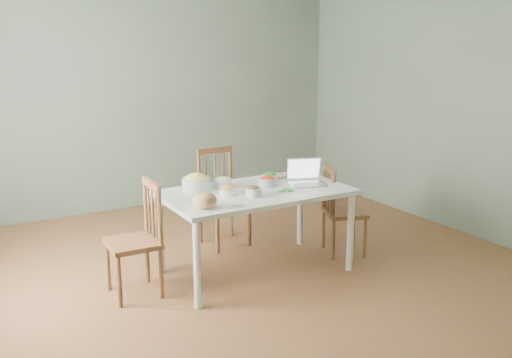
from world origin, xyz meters
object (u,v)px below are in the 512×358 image
chair_far (224,198)px  chair_right (345,210)px  laptop (307,173)px  dining_table (256,231)px  bowl_squash (196,182)px  chair_left (132,240)px  bread_boule (204,200)px

chair_far → chair_right: chair_far is taller
laptop → chair_right: bearing=25.0°
dining_table → chair_right: size_ratio=1.86×
chair_far → chair_right: 1.19m
bowl_squash → chair_left: bearing=-164.8°
chair_right → bowl_squash: size_ratio=3.48×
dining_table → laptop: laptop is taller
dining_table → chair_left: bearing=175.3°
dining_table → chair_right: (0.97, -0.03, 0.05)m
bread_boule → chair_left: bearing=143.7°
dining_table → bread_boule: bearing=-156.9°
chair_far → chair_left: bearing=-153.2°
bread_boule → laptop: laptop is taller
dining_table → laptop: bearing=-8.0°
dining_table → chair_right: 0.97m
laptop → dining_table: bearing=-168.0°
dining_table → bread_boule: 0.80m
chair_right → laptop: bearing=116.0°
dining_table → chair_far: size_ratio=1.66×
dining_table → bread_boule: bread_boule is taller
chair_left → bowl_squash: 0.76m
chair_left → laptop: laptop is taller
chair_left → bread_boule: chair_left is taller
chair_far → bread_boule: chair_far is taller
bread_boule → chair_right: bearing=8.5°
chair_left → bowl_squash: chair_left is taller
laptop → chair_left: bearing=-165.8°
chair_far → chair_left: size_ratio=1.04×
chair_left → chair_far: bearing=121.8°
bread_boule → bowl_squash: (0.17, 0.53, 0.01)m
chair_far → chair_left: chair_far is taller
chair_right → laptop: laptop is taller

